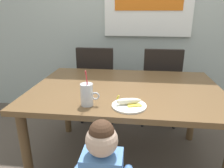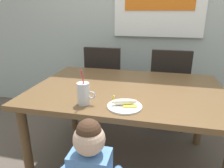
# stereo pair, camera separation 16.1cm
# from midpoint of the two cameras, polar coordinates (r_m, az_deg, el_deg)

# --- Properties ---
(ground_plane) EXTENTS (24.00, 24.00, 0.00)m
(ground_plane) POSITION_cam_midpoint_polar(r_m,az_deg,el_deg) (2.11, 6.08, -20.54)
(ground_plane) COLOR brown
(back_wall) EXTENTS (6.40, 0.17, 2.90)m
(back_wall) POSITION_cam_midpoint_polar(r_m,az_deg,el_deg) (2.77, 10.43, 21.22)
(back_wall) COLOR #ADB7B2
(back_wall) RESTS_ON ground
(dining_table) EXTENTS (1.55, 1.06, 0.75)m
(dining_table) POSITION_cam_midpoint_polar(r_m,az_deg,el_deg) (1.76, 6.84, -3.66)
(dining_table) COLOR brown
(dining_table) RESTS_ON ground
(dining_chair_left) EXTENTS (0.44, 0.44, 0.96)m
(dining_chair_left) POSITION_cam_midpoint_polar(r_m,az_deg,el_deg) (2.56, -0.17, 1.07)
(dining_chair_left) COLOR black
(dining_chair_left) RESTS_ON ground
(dining_chair_right) EXTENTS (0.44, 0.44, 0.96)m
(dining_chair_right) POSITION_cam_midpoint_polar(r_m,az_deg,el_deg) (2.52, 17.02, -0.17)
(dining_chair_right) COLOR black
(dining_chair_right) RESTS_ON ground
(milk_cup) EXTENTS (0.13, 0.08, 0.25)m
(milk_cup) POSITION_cam_midpoint_polar(r_m,az_deg,el_deg) (1.40, -4.57, -3.00)
(milk_cup) COLOR silver
(milk_cup) RESTS_ON dining_table
(snack_plate) EXTENTS (0.23, 0.23, 0.01)m
(snack_plate) POSITION_cam_midpoint_polar(r_m,az_deg,el_deg) (1.38, 6.84, -6.20)
(snack_plate) COLOR white
(snack_plate) RESTS_ON dining_table
(peeled_banana) EXTENTS (0.18, 0.12, 0.07)m
(peeled_banana) POSITION_cam_midpoint_polar(r_m,az_deg,el_deg) (1.38, 6.91, -5.02)
(peeled_banana) COLOR #F4EAC6
(peeled_banana) RESTS_ON snack_plate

